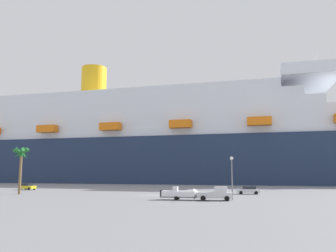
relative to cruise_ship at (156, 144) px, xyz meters
The scene contains 8 objects.
ground_plane 46.26m from the cruise_ship, 64.42° to the right, with size 600.00×600.00×0.00m, color gray.
cruise_ship is the anchor object (origin of this frame).
pickup_truck 86.55m from the cruise_ship, 67.73° to the right, with size 5.69×2.51×2.20m.
small_boat_on_trailer 84.94m from the cruise_ship, 71.26° to the right, with size 7.63×2.20×2.15m.
palm_tree 74.28m from the cruise_ship, 96.50° to the right, with size 3.50×3.55×9.68m.
street_lamp 84.95m from the cruise_ship, 65.63° to the right, with size 0.56×0.56×7.10m.
parked_car_yellow_taxi 62.54m from the cruise_ship, 106.83° to the right, with size 4.65×2.59×1.58m.
parked_car_silver_sedan 73.52m from the cruise_ship, 58.92° to the right, with size 4.79×2.50×1.58m.
Camera 1 is at (19.35, -66.16, 4.62)m, focal length 36.73 mm.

